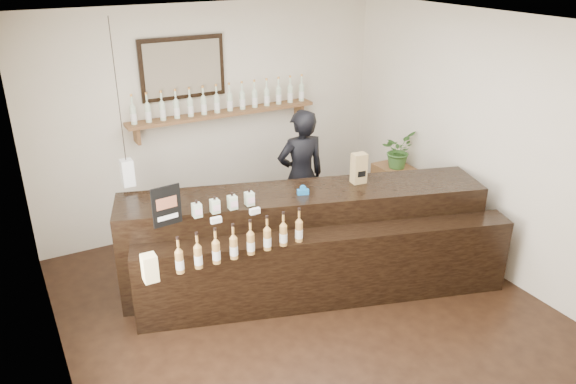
% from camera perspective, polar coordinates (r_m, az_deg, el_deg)
% --- Properties ---
extents(ground, '(5.00, 5.00, 0.00)m').
position_cam_1_polar(ground, '(5.69, 2.63, -12.80)').
color(ground, black).
rests_on(ground, ground).
extents(room_shell, '(5.00, 5.00, 5.00)m').
position_cam_1_polar(room_shell, '(4.88, 3.01, 3.48)').
color(room_shell, beige).
rests_on(room_shell, ground).
extents(back_wall_decor, '(2.66, 0.96, 1.69)m').
position_cam_1_polar(back_wall_decor, '(6.86, -8.52, 9.69)').
color(back_wall_decor, brown).
rests_on(back_wall_decor, ground).
extents(counter, '(3.84, 2.11, 1.24)m').
position_cam_1_polar(counter, '(5.94, 2.13, -5.37)').
color(counter, black).
rests_on(counter, ground).
extents(promo_sign, '(0.27, 0.05, 0.38)m').
position_cam_1_polar(promo_sign, '(5.14, -12.23, -1.39)').
color(promo_sign, black).
rests_on(promo_sign, counter).
extents(paper_bag, '(0.16, 0.13, 0.33)m').
position_cam_1_polar(paper_bag, '(5.99, 7.21, 2.41)').
color(paper_bag, olive).
rests_on(paper_bag, counter).
extents(tape_dispenser, '(0.13, 0.08, 0.10)m').
position_cam_1_polar(tape_dispenser, '(5.70, 1.53, 0.11)').
color(tape_dispenser, '#1866AA').
rests_on(tape_dispenser, counter).
extents(side_cabinet, '(0.41, 0.55, 0.80)m').
position_cam_1_polar(side_cabinet, '(7.45, 10.71, -0.35)').
color(side_cabinet, brown).
rests_on(side_cabinet, ground).
extents(potted_plant, '(0.54, 0.52, 0.46)m').
position_cam_1_polar(potted_plant, '(7.22, 11.08, 4.20)').
color(potted_plant, '#396629').
rests_on(potted_plant, side_cabinet).
extents(shopkeeper, '(0.72, 0.51, 1.88)m').
position_cam_1_polar(shopkeeper, '(6.74, 1.33, 2.46)').
color(shopkeeper, black).
rests_on(shopkeeper, ground).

